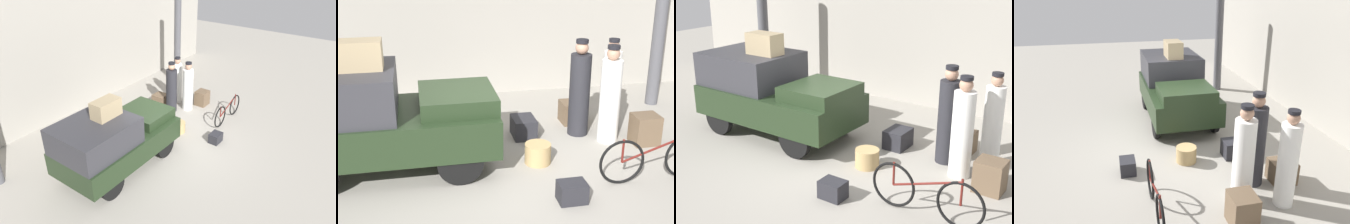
{
  "view_description": "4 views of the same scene",
  "coord_description": "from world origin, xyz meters",
  "views": [
    {
      "loc": [
        -6.88,
        -4.96,
        5.68
      ],
      "look_at": [
        0.2,
        0.2,
        0.95
      ],
      "focal_mm": 35.0,
      "sensor_mm": 36.0,
      "label": 1
    },
    {
      "loc": [
        -1.19,
        -6.7,
        3.64
      ],
      "look_at": [
        0.2,
        0.2,
        0.95
      ],
      "focal_mm": 50.0,
      "sensor_mm": 36.0,
      "label": 2
    },
    {
      "loc": [
        4.9,
        -6.45,
        3.79
      ],
      "look_at": [
        0.2,
        0.2,
        0.95
      ],
      "focal_mm": 50.0,
      "sensor_mm": 36.0,
      "label": 3
    },
    {
      "loc": [
        6.83,
        -1.36,
        3.66
      ],
      "look_at": [
        0.2,
        0.2,
        0.95
      ],
      "focal_mm": 35.0,
      "sensor_mm": 36.0,
      "label": 4
    }
  ],
  "objects": [
    {
      "name": "trunk_wicker_pale",
      "position": [
        0.91,
        -1.11,
        0.15
      ],
      "size": [
        0.41,
        0.32,
        0.3
      ],
      "color": "#232328",
      "rests_on": "ground"
    },
    {
      "name": "porter_with_bicycle",
      "position": [
        2.56,
        1.48,
        0.82
      ],
      "size": [
        0.35,
        0.35,
        1.78
      ],
      "color": "white",
      "rests_on": "ground"
    },
    {
      "name": "porter_standing_middle",
      "position": [
        2.26,
        0.81,
        0.84
      ],
      "size": [
        0.38,
        0.38,
        1.82
      ],
      "color": "white",
      "rests_on": "ground"
    },
    {
      "name": "suitcase_tan_flat",
      "position": [
        0.76,
        1.29,
        0.19
      ],
      "size": [
        0.42,
        0.56,
        0.38
      ],
      "color": "#232328",
      "rests_on": "ground"
    },
    {
      "name": "conductor_in_dark_uniform",
      "position": [
        1.82,
        1.23,
        0.85
      ],
      "size": [
        0.39,
        0.39,
        1.85
      ],
      "color": "#232328",
      "rests_on": "ground"
    },
    {
      "name": "bicycle",
      "position": [
        2.36,
        -0.77,
        0.38
      ],
      "size": [
        1.82,
        0.04,
        0.78
      ],
      "color": "black",
      "rests_on": "ground"
    },
    {
      "name": "truck",
      "position": [
        -1.85,
        0.47,
        0.93
      ],
      "size": [
        3.44,
        1.69,
        1.71
      ],
      "color": "black",
      "rests_on": "ground"
    },
    {
      "name": "station_building_facade",
      "position": [
        0.0,
        4.08,
        2.25
      ],
      "size": [
        16.0,
        0.15,
        4.5
      ],
      "color": "gray",
      "rests_on": "ground"
    },
    {
      "name": "trunk_on_truck_roof",
      "position": [
        -2.02,
        0.47,
        1.93
      ],
      "size": [
        0.72,
        0.42,
        0.45
      ],
      "color": "#9E8966",
      "rests_on": "truck"
    },
    {
      "name": "suitcase_black_upright",
      "position": [
        1.91,
        1.8,
        0.22
      ],
      "size": [
        0.47,
        0.47,
        0.44
      ],
      "color": "brown",
      "rests_on": "ground"
    },
    {
      "name": "wicker_basket",
      "position": [
        0.74,
        0.17,
        0.17
      ],
      "size": [
        0.44,
        0.44,
        0.35
      ],
      "color": "tan",
      "rests_on": "ground"
    },
    {
      "name": "suitcase_small_leather",
      "position": [
        2.88,
        0.56,
        0.28
      ],
      "size": [
        0.47,
        0.42,
        0.55
      ],
      "color": "brown",
      "rests_on": "ground"
    },
    {
      "name": "ground_plane",
      "position": [
        0.0,
        0.0,
        0.0
      ],
      "size": [
        30.0,
        30.0,
        0.0
      ],
      "primitive_type": "plane",
      "color": "gray"
    },
    {
      "name": "canopy_pillar_right",
      "position": [
        4.06,
        2.53,
        1.76
      ],
      "size": [
        0.28,
        0.28,
        3.52
      ],
      "color": "#4C4C51",
      "rests_on": "ground"
    }
  ]
}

